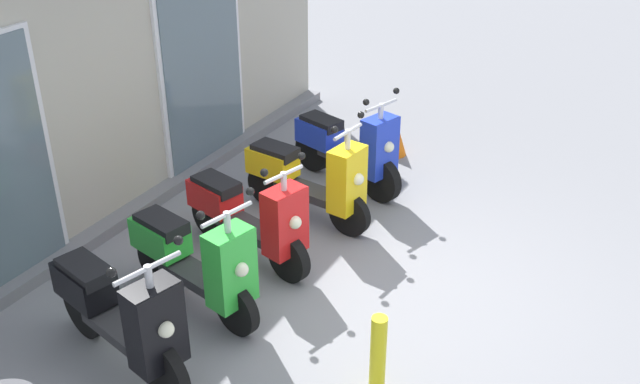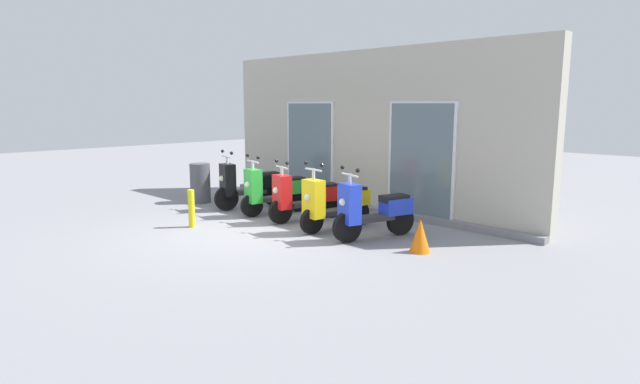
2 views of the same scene
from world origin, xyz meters
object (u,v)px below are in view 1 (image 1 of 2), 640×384
Objects in this scene: curb_bollard at (378,356)px; scooter_green at (196,260)px; scooter_red at (249,216)px; traffic_cone at (394,135)px; scooter_yellow at (310,178)px; scooter_black at (121,314)px; scooter_blue at (348,147)px.

scooter_green is at bearing 83.39° from curb_bollard.
scooter_red is 2.15m from curb_bollard.
traffic_cone is (3.93, 1.58, -0.09)m from curb_bollard.
scooter_yellow is 2.64m from curb_bollard.
curb_bollard is 4.24m from traffic_cone.
scooter_black reaches higher than scooter_blue.
curb_bollard is (-1.09, -1.84, -0.12)m from scooter_red.
scooter_red is at bearing 171.08° from scooter_yellow.
scooter_red is 1.81m from scooter_blue.
scooter_yellow is at bearing 40.24° from curb_bollard.
curb_bollard is at bearing -69.78° from scooter_black.
scooter_blue is at bearing -2.07° from scooter_green.
scooter_green is 2.69m from scooter_blue.
scooter_black reaches higher than scooter_red.
curb_bollard is (0.67, -1.83, -0.17)m from scooter_black.
scooter_green is 1.80m from scooter_yellow.
scooter_red is at bearing 3.09° from scooter_green.
scooter_black is at bearing 177.93° from scooter_blue.
traffic_cone is at bearing -3.14° from scooter_black.
scooter_green reaches higher than curb_bollard.
scooter_blue is at bearing 30.36° from curb_bollard.
scooter_black is 0.88m from scooter_green.
scooter_black is 3.06× the size of traffic_cone.
scooter_black is at bearing -179.48° from scooter_red.
scooter_black is 4.62m from traffic_cone.
scooter_yellow is at bearing 179.91° from scooter_blue.
scooter_yellow is 2.22× the size of curb_bollard.
scooter_red is 1.01× the size of scooter_yellow.
scooter_yellow is at bearing 176.28° from traffic_cone.
scooter_red is at bearing 59.35° from curb_bollard.
scooter_blue is at bearing -4.59° from scooter_red.
scooter_black reaches higher than curb_bollard.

